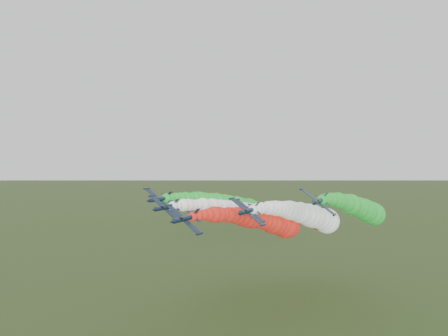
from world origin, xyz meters
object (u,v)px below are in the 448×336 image
(jet_inner_left, at_px, (245,213))
(jet_outer_right, at_px, (360,209))
(jet_lead, at_px, (267,221))
(jet_inner_right, at_px, (309,216))
(jet_outer_left, at_px, (235,206))
(jet_trail, at_px, (305,215))

(jet_inner_left, bearing_deg, jet_outer_right, 15.01)
(jet_lead, bearing_deg, jet_inner_right, 49.47)
(jet_inner_left, bearing_deg, jet_outer_left, 132.27)
(jet_inner_left, distance_m, jet_outer_left, 10.00)
(jet_lead, height_order, jet_outer_right, jet_outer_right)
(jet_trail, bearing_deg, jet_inner_right, -72.10)
(jet_outer_right, distance_m, jet_trail, 22.84)
(jet_outer_right, bearing_deg, jet_inner_left, -164.99)
(jet_outer_left, relative_size, jet_outer_right, 1.00)
(jet_lead, distance_m, jet_outer_right, 31.02)
(jet_inner_left, bearing_deg, jet_inner_right, 3.43)
(jet_lead, relative_size, jet_inner_right, 0.99)
(jet_inner_left, xyz_separation_m, jet_outer_right, (34.91, 9.36, 2.13))
(jet_outer_left, bearing_deg, jet_lead, -44.76)
(jet_inner_right, bearing_deg, jet_outer_right, 29.89)
(jet_lead, relative_size, jet_trail, 0.99)
(jet_lead, xyz_separation_m, jet_outer_left, (-17.68, 17.54, 2.02))
(jet_outer_left, distance_m, jet_outer_right, 41.64)
(jet_outer_right, xyz_separation_m, jet_trail, (-20.02, 10.17, -4.16))
(jet_outer_right, height_order, jet_trail, jet_outer_right)
(jet_inner_right, xyz_separation_m, jet_outer_right, (14.12, 8.11, 2.06))
(jet_trail, bearing_deg, jet_outer_left, -150.53)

